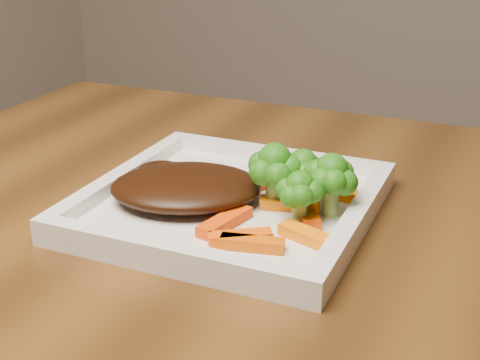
% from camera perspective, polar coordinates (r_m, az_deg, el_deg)
% --- Properties ---
extents(plate, '(0.27, 0.27, 0.01)m').
position_cam_1_polar(plate, '(0.66, -0.79, -2.34)').
color(plate, white).
rests_on(plate, dining_table).
extents(steak, '(0.18, 0.17, 0.03)m').
position_cam_1_polar(steak, '(0.66, -4.61, -0.58)').
color(steak, black).
rests_on(steak, plate).
extents(broccoli_0, '(0.07, 0.07, 0.07)m').
position_cam_1_polar(broccoli_0, '(0.65, 5.36, 0.89)').
color(broccoli_0, '#1C7012').
rests_on(broccoli_0, plate).
extents(broccoli_1, '(0.07, 0.07, 0.06)m').
position_cam_1_polar(broccoli_1, '(0.63, 7.78, -0.26)').
color(broccoli_1, '#246110').
rests_on(broccoli_1, plate).
extents(broccoli_2, '(0.05, 0.05, 0.06)m').
position_cam_1_polar(broccoli_2, '(0.61, 5.11, -1.26)').
color(broccoli_2, '#147815').
rests_on(broccoli_2, plate).
extents(broccoli_3, '(0.08, 0.08, 0.06)m').
position_cam_1_polar(broccoli_3, '(0.64, 2.94, 0.33)').
color(broccoli_3, '#1D6010').
rests_on(broccoli_3, plate).
extents(carrot_0, '(0.05, 0.04, 0.01)m').
position_cam_1_polar(carrot_0, '(0.58, 0.01, -4.94)').
color(carrot_0, '#FF5504').
rests_on(carrot_0, plate).
extents(carrot_1, '(0.06, 0.04, 0.01)m').
position_cam_1_polar(carrot_1, '(0.59, 6.08, -4.85)').
color(carrot_1, orange).
rests_on(carrot_1, plate).
extents(carrot_2, '(0.03, 0.07, 0.01)m').
position_cam_1_polar(carrot_2, '(0.61, -1.31, -3.57)').
color(carrot_2, '#ED3F03').
rests_on(carrot_2, plate).
extents(carrot_3, '(0.05, 0.02, 0.01)m').
position_cam_1_polar(carrot_3, '(0.67, 9.10, -1.30)').
color(carrot_3, '#FF6904').
rests_on(carrot_3, plate).
extents(carrot_4, '(0.04, 0.06, 0.01)m').
position_cam_1_polar(carrot_4, '(0.70, 2.74, 0.08)').
color(carrot_4, '#F23D03').
rests_on(carrot_4, plate).
extents(carrot_5, '(0.04, 0.06, 0.01)m').
position_cam_1_polar(carrot_5, '(0.63, 5.62, -2.77)').
color(carrot_5, '#EF4703').
rests_on(carrot_5, plate).
extents(carrot_6, '(0.06, 0.03, 0.01)m').
position_cam_1_polar(carrot_6, '(0.65, 4.28, -2.06)').
color(carrot_6, '#E76703').
rests_on(carrot_6, plate).
extents(carrot_7, '(0.06, 0.03, 0.01)m').
position_cam_1_polar(carrot_7, '(0.57, 1.03, -5.44)').
color(carrot_7, '#D85603').
rests_on(carrot_7, plate).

